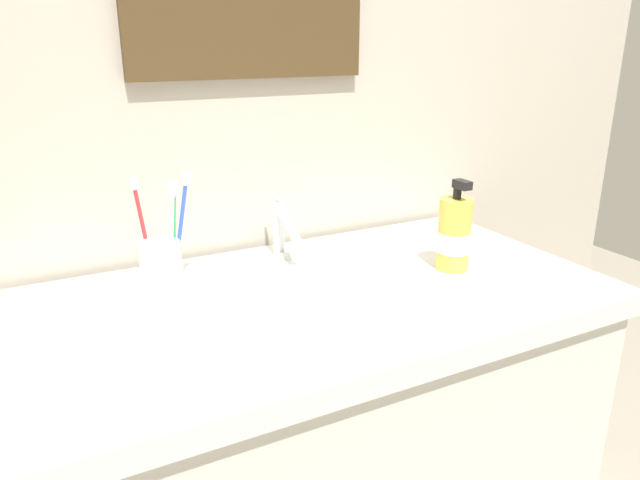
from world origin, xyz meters
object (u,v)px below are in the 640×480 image
object	(u,v)px
toothbrush_red	(143,226)
toothbrush_white	(172,228)
toothbrush_green	(174,229)
toothbrush_cup	(161,268)
faucet	(281,226)
soap_dispenser	(454,235)
toothbrush_blue	(181,223)

from	to	relation	value
toothbrush_red	toothbrush_white	size ratio (longest dim) A/B	1.03
toothbrush_green	toothbrush_cup	bearing A→B (deg)	-153.05
toothbrush_green	toothbrush_red	xyz separation A→B (m)	(-0.05, 0.02, 0.01)
faucet	toothbrush_green	size ratio (longest dim) A/B	0.74
toothbrush_red	toothbrush_white	distance (m)	0.05
faucet	toothbrush_red	size ratio (longest dim) A/B	0.69
toothbrush_red	toothbrush_white	world-z (taller)	toothbrush_red
toothbrush_green	toothbrush_white	bearing A→B (deg)	-127.37
toothbrush_green	faucet	bearing A→B (deg)	12.86
toothbrush_green	toothbrush_red	world-z (taller)	toothbrush_red
toothbrush_cup	toothbrush_red	distance (m)	0.08
faucet	toothbrush_cup	bearing A→B (deg)	-165.33
toothbrush_cup	soap_dispenser	size ratio (longest dim) A/B	0.53
toothbrush_blue	toothbrush_red	size ratio (longest dim) A/B	1.03
toothbrush_cup	toothbrush_green	bearing A→B (deg)	26.95
toothbrush_blue	toothbrush_white	xyz separation A→B (m)	(-0.02, -0.00, -0.01)
toothbrush_white	soap_dispenser	world-z (taller)	toothbrush_white
faucet	soap_dispenser	bearing A→B (deg)	-37.80
faucet	toothbrush_cup	distance (m)	0.27
toothbrush_red	soap_dispenser	xyz separation A→B (m)	(0.55, -0.18, -0.05)
toothbrush_blue	soap_dispenser	distance (m)	0.52
toothbrush_white	faucet	bearing A→B (deg)	14.04
faucet	toothbrush_red	distance (m)	0.29
toothbrush_cup	toothbrush_red	world-z (taller)	toothbrush_red
toothbrush_red	soap_dispenser	distance (m)	0.58
toothbrush_cup	toothbrush_red	size ratio (longest dim) A/B	0.48
toothbrush_white	toothbrush_green	bearing A→B (deg)	52.63
toothbrush_blue	toothbrush_red	xyz separation A→B (m)	(-0.06, 0.03, -0.00)
toothbrush_green	soap_dispenser	world-z (taller)	toothbrush_green
toothbrush_green	toothbrush_red	bearing A→B (deg)	155.21
toothbrush_blue	toothbrush_green	xyz separation A→B (m)	(-0.01, 0.00, -0.01)
toothbrush_blue	toothbrush_green	distance (m)	0.02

